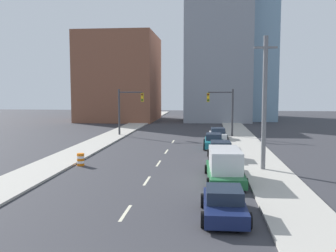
{
  "coord_description": "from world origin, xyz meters",
  "views": [
    {
      "loc": [
        3.77,
        -8.43,
        5.73
      ],
      "look_at": [
        -0.1,
        28.6,
        2.2
      ],
      "focal_mm": 40.0,
      "sensor_mm": 36.0,
      "label": 1
    }
  ],
  "objects_px": {
    "sedan_teal": "(214,141)",
    "traffic_signal_right": "(225,107)",
    "box_truck_green": "(225,166)",
    "traffic_signal_left": "(126,106)",
    "sedan_navy": "(224,204)",
    "utility_pole_right_mid": "(264,103)",
    "traffic_barrel": "(81,160)",
    "sedan_silver": "(221,151)",
    "sedan_white": "(218,134)"
  },
  "relations": [
    {
      "from": "sedan_teal",
      "to": "traffic_signal_right",
      "type": "bearing_deg",
      "value": 80.35
    },
    {
      "from": "box_truck_green",
      "to": "traffic_signal_left",
      "type": "bearing_deg",
      "value": 114.3
    },
    {
      "from": "sedan_navy",
      "to": "utility_pole_right_mid",
      "type": "bearing_deg",
      "value": 71.63
    },
    {
      "from": "traffic_barrel",
      "to": "sedan_teal",
      "type": "bearing_deg",
      "value": 44.08
    },
    {
      "from": "box_truck_green",
      "to": "utility_pole_right_mid",
      "type": "bearing_deg",
      "value": 46.8
    },
    {
      "from": "sedan_silver",
      "to": "sedan_teal",
      "type": "relative_size",
      "value": 0.97
    },
    {
      "from": "sedan_silver",
      "to": "traffic_signal_right",
      "type": "bearing_deg",
      "value": 84.6
    },
    {
      "from": "sedan_navy",
      "to": "sedan_silver",
      "type": "height_order",
      "value": "sedan_silver"
    },
    {
      "from": "utility_pole_right_mid",
      "to": "sedan_navy",
      "type": "distance_m",
      "value": 11.53
    },
    {
      "from": "traffic_signal_left",
      "to": "sedan_navy",
      "type": "relative_size",
      "value": 1.34
    },
    {
      "from": "sedan_navy",
      "to": "sedan_silver",
      "type": "relative_size",
      "value": 0.96
    },
    {
      "from": "utility_pole_right_mid",
      "to": "sedan_silver",
      "type": "distance_m",
      "value": 6.55
    },
    {
      "from": "traffic_barrel",
      "to": "sedan_silver",
      "type": "distance_m",
      "value": 11.37
    },
    {
      "from": "sedan_silver",
      "to": "box_truck_green",
      "type": "bearing_deg",
      "value": -91.5
    },
    {
      "from": "traffic_barrel",
      "to": "sedan_navy",
      "type": "bearing_deg",
      "value": -45.76
    },
    {
      "from": "sedan_silver",
      "to": "sedan_teal",
      "type": "bearing_deg",
      "value": 92.87
    },
    {
      "from": "sedan_white",
      "to": "sedan_silver",
      "type": "bearing_deg",
      "value": -93.49
    },
    {
      "from": "traffic_barrel",
      "to": "sedan_white",
      "type": "relative_size",
      "value": 0.21
    },
    {
      "from": "utility_pole_right_mid",
      "to": "sedan_white",
      "type": "height_order",
      "value": "utility_pole_right_mid"
    },
    {
      "from": "utility_pole_right_mid",
      "to": "box_truck_green",
      "type": "bearing_deg",
      "value": -131.09
    },
    {
      "from": "traffic_barrel",
      "to": "sedan_silver",
      "type": "height_order",
      "value": "sedan_silver"
    },
    {
      "from": "sedan_teal",
      "to": "sedan_white",
      "type": "relative_size",
      "value": 1.04
    },
    {
      "from": "traffic_signal_right",
      "to": "sedan_teal",
      "type": "xyz_separation_m",
      "value": [
        -1.53,
        -9.18,
        -3.09
      ]
    },
    {
      "from": "traffic_signal_right",
      "to": "sedan_teal",
      "type": "height_order",
      "value": "traffic_signal_right"
    },
    {
      "from": "utility_pole_right_mid",
      "to": "sedan_silver",
      "type": "xyz_separation_m",
      "value": [
        -2.86,
        4.15,
        -4.19
      ]
    },
    {
      "from": "traffic_signal_right",
      "to": "traffic_barrel",
      "type": "xyz_separation_m",
      "value": [
        -11.81,
        -19.12,
        -3.3
      ]
    },
    {
      "from": "sedan_navy",
      "to": "sedan_silver",
      "type": "bearing_deg",
      "value": 87.66
    },
    {
      "from": "traffic_signal_right",
      "to": "sedan_navy",
      "type": "distance_m",
      "value": 30.01
    },
    {
      "from": "utility_pole_right_mid",
      "to": "sedan_navy",
      "type": "bearing_deg",
      "value": -107.43
    },
    {
      "from": "utility_pole_right_mid",
      "to": "traffic_signal_right",
      "type": "bearing_deg",
      "value": 95.26
    },
    {
      "from": "traffic_barrel",
      "to": "sedan_navy",
      "type": "xyz_separation_m",
      "value": [
        10.4,
        -10.68,
        0.16
      ]
    },
    {
      "from": "traffic_barrel",
      "to": "sedan_teal",
      "type": "xyz_separation_m",
      "value": [
        10.28,
        9.95,
        0.2
      ]
    },
    {
      "from": "traffic_signal_right",
      "to": "box_truck_green",
      "type": "xyz_separation_m",
      "value": [
        -1.06,
        -22.86,
        -2.8
      ]
    },
    {
      "from": "traffic_barrel",
      "to": "sedan_teal",
      "type": "height_order",
      "value": "sedan_teal"
    },
    {
      "from": "traffic_signal_right",
      "to": "sedan_silver",
      "type": "relative_size",
      "value": 1.29
    },
    {
      "from": "traffic_signal_right",
      "to": "sedan_white",
      "type": "xyz_separation_m",
      "value": [
        -0.93,
        -2.57,
        -3.13
      ]
    },
    {
      "from": "traffic_barrel",
      "to": "sedan_white",
      "type": "height_order",
      "value": "sedan_white"
    },
    {
      "from": "traffic_signal_left",
      "to": "box_truck_green",
      "type": "distance_m",
      "value": 25.68
    },
    {
      "from": "sedan_navy",
      "to": "box_truck_green",
      "type": "xyz_separation_m",
      "value": [
        0.35,
        6.94,
        0.34
      ]
    },
    {
      "from": "traffic_signal_right",
      "to": "sedan_white",
      "type": "bearing_deg",
      "value": -109.84
    },
    {
      "from": "sedan_navy",
      "to": "sedan_white",
      "type": "relative_size",
      "value": 0.98
    },
    {
      "from": "traffic_signal_left",
      "to": "sedan_navy",
      "type": "bearing_deg",
      "value": -69.74
    },
    {
      "from": "utility_pole_right_mid",
      "to": "sedan_white",
      "type": "relative_size",
      "value": 2.11
    },
    {
      "from": "sedan_navy",
      "to": "sedan_silver",
      "type": "distance_m",
      "value": 14.38
    },
    {
      "from": "utility_pole_right_mid",
      "to": "sedan_teal",
      "type": "distance_m",
      "value": 11.71
    },
    {
      "from": "sedan_navy",
      "to": "box_truck_green",
      "type": "height_order",
      "value": "box_truck_green"
    },
    {
      "from": "utility_pole_right_mid",
      "to": "sedan_silver",
      "type": "bearing_deg",
      "value": 124.63
    },
    {
      "from": "traffic_barrel",
      "to": "sedan_navy",
      "type": "distance_m",
      "value": 14.91
    },
    {
      "from": "traffic_barrel",
      "to": "box_truck_green",
      "type": "bearing_deg",
      "value": -19.18
    },
    {
      "from": "sedan_silver",
      "to": "sedan_teal",
      "type": "distance_m",
      "value": 6.28
    }
  ]
}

